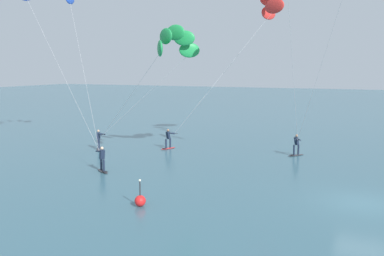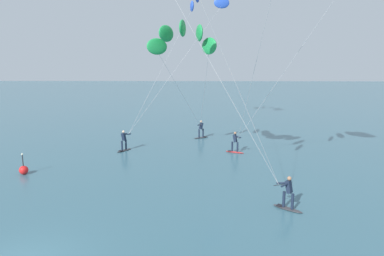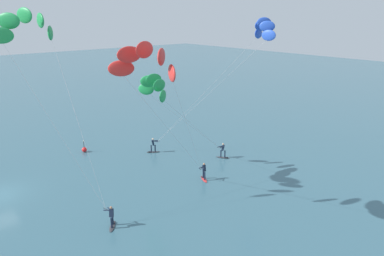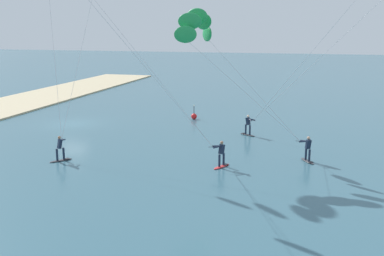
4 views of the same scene
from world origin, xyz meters
name	(u,v)px [view 2 (image 2 of 4)]	position (x,y,z in m)	size (l,w,h in m)	color
kitesurfer_nearshore	(203,4)	(6.71, 25.38, 12.83)	(9.61, 12.42, 14.57)	#333338
kitesurfer_downwind	(184,43)	(5.25, 13.33, 8.28)	(4.84, 9.36, 9.80)	#333338
marker_buoy	(24,170)	(-4.86, 10.10, 0.30)	(0.56, 0.56, 1.38)	red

